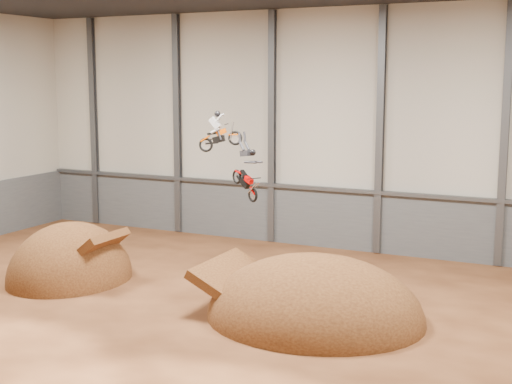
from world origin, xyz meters
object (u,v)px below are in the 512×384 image
(landing_ramp, at_px, (314,319))
(fmx_rider_b, at_px, (243,165))
(takeoff_ramp, at_px, (71,280))
(fmx_rider_a, at_px, (222,128))

(landing_ramp, relative_size, fmx_rider_b, 3.33)
(landing_ramp, bearing_deg, takeoff_ramp, 178.98)
(takeoff_ramp, height_order, fmx_rider_a, fmx_rider_a)
(fmx_rider_b, bearing_deg, fmx_rider_a, -168.08)
(landing_ramp, distance_m, fmx_rider_b, 7.53)
(takeoff_ramp, relative_size, fmx_rider_a, 3.22)
(takeoff_ramp, relative_size, fmx_rider_b, 2.41)
(takeoff_ramp, distance_m, fmx_rider_a, 11.05)
(fmx_rider_b, bearing_deg, landing_ramp, 8.34)
(landing_ramp, distance_m, fmx_rider_a, 9.62)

